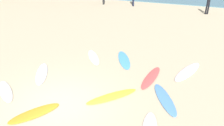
# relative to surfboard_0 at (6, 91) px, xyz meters

# --- Properties ---
(ground_plane) EXTENTS (120.00, 120.00, 0.00)m
(ground_plane) POSITION_rel_surfboard_0_xyz_m (2.66, -0.07, -0.04)
(ground_plane) COLOR #C6B28E
(surfboard_0) EXTENTS (1.83, 1.62, 0.07)m
(surfboard_0) POSITION_rel_surfboard_0_xyz_m (0.00, 0.00, 0.00)
(surfboard_0) COLOR white
(surfboard_0) RESTS_ON ground_plane
(surfboard_1) EXTENTS (1.49, 2.30, 0.08)m
(surfboard_1) POSITION_rel_surfboard_0_xyz_m (3.97, 4.66, 0.01)
(surfboard_1) COLOR #4D9FDF
(surfboard_1) RESTS_ON ground_plane
(surfboard_2) EXTENTS (1.96, 2.04, 0.07)m
(surfboard_2) POSITION_rel_surfboard_0_xyz_m (4.50, 1.17, -0.00)
(surfboard_2) COLOR yellow
(surfboard_2) RESTS_ON ground_plane
(surfboard_4) EXTENTS (1.61, 1.96, 0.07)m
(surfboard_4) POSITION_rel_surfboard_0_xyz_m (2.11, -0.83, -0.00)
(surfboard_4) COLOR orange
(surfboard_4) RESTS_ON ground_plane
(surfboard_5) EXTENTS (1.59, 2.03, 0.06)m
(surfboard_5) POSITION_rel_surfboard_0_xyz_m (2.23, 4.42, -0.01)
(surfboard_5) COLOR #E5EFCD
(surfboard_5) RESTS_ON ground_plane
(surfboard_6) EXTENTS (1.52, 2.20, 0.07)m
(surfboard_6) POSITION_rel_surfboard_0_xyz_m (0.57, 1.85, -0.00)
(surfboard_6) COLOR silver
(surfboard_6) RESTS_ON ground_plane
(surfboard_7) EXTENTS (0.79, 2.38, 0.07)m
(surfboard_7) POSITION_rel_surfboard_0_xyz_m (5.74, 3.27, -0.00)
(surfboard_7) COLOR #E0524F
(surfboard_7) RESTS_ON ground_plane
(surfboard_8) EXTENTS (1.46, 2.54, 0.09)m
(surfboard_8) POSITION_rel_surfboard_0_xyz_m (7.36, 4.43, 0.01)
(surfboard_8) COLOR white
(surfboard_8) RESTS_ON ground_plane
(surfboard_9) EXTENTS (1.50, 2.28, 0.08)m
(surfboard_9) POSITION_rel_surfboard_0_xyz_m (6.62, 1.73, 0.00)
(surfboard_9) COLOR #568EDC
(surfboard_9) RESTS_ON ground_plane
(beachgoer_near) EXTENTS (0.39, 0.39, 1.70)m
(beachgoer_near) POSITION_rel_surfboard_0_xyz_m (8.31, 16.38, 0.91)
(beachgoer_near) COLOR black
(beachgoer_near) RESTS_ON ground_plane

